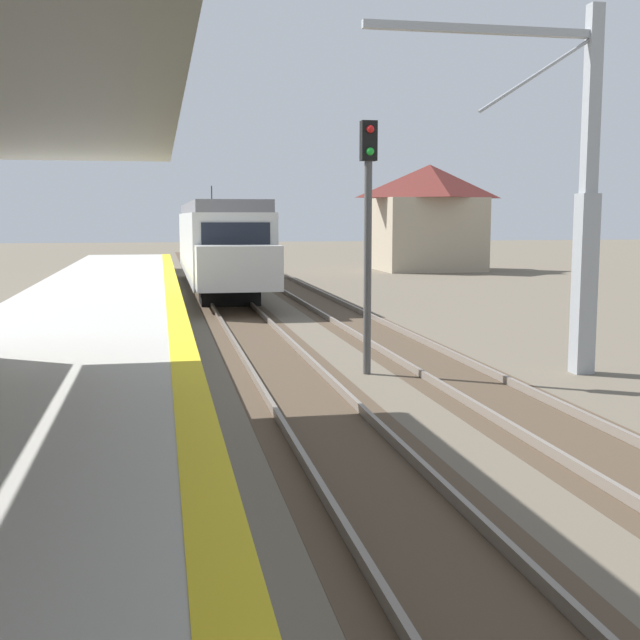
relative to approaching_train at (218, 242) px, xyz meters
The scene contains 7 objects.
station_platform 23.94m from the approaching_train, 100.63° to the right, with size 5.00×80.00×0.91m.
track_pair_nearest_platform 19.58m from the approaching_train, 90.01° to the right, with size 2.34×120.00×0.16m.
track_pair_middle 19.87m from the approaching_train, 80.10° to the right, with size 2.34×120.00×0.16m.
approaching_train is the anchor object (origin of this frame).
rail_signal_post 20.06m from the approaching_train, 85.20° to the right, with size 0.32×0.34×5.20m.
catenary_pylon_far_side 21.58m from the approaching_train, 74.28° to the right, with size 5.00×0.40×7.50m.
distant_trackside_house 17.92m from the approaching_train, 40.40° to the left, with size 6.60×5.28×6.40m.
Camera 1 is at (-0.62, 3.16, 3.28)m, focal length 45.87 mm.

